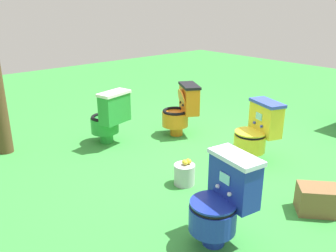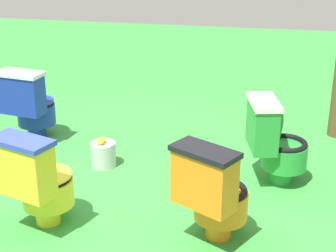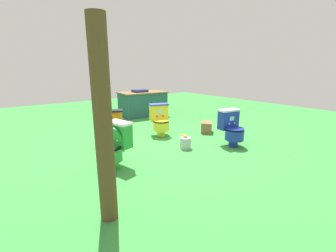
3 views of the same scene
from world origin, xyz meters
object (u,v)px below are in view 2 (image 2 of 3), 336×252
object	(u,v)px
toilet_green	(274,141)
lemon_bucket	(103,154)
toilet_blue	(30,105)
toilet_yellow	(37,181)
toilet_orange	(213,192)

from	to	relation	value
toilet_green	lemon_bucket	world-z (taller)	toilet_green
toilet_blue	lemon_bucket	bearing A→B (deg)	-16.58
toilet_blue	toilet_green	xyz separation A→B (m)	(-2.33, 0.44, 0.00)
toilet_yellow	toilet_blue	size ratio (longest dim) A/B	1.00
lemon_bucket	toilet_green	bearing A→B (deg)	179.15
toilet_yellow	toilet_green	bearing A→B (deg)	51.55
toilet_blue	toilet_green	size ratio (longest dim) A/B	1.00
toilet_green	lemon_bucket	bearing A→B (deg)	-104.03
toilet_yellow	lemon_bucket	distance (m)	1.08
lemon_bucket	toilet_orange	bearing A→B (deg)	138.15
toilet_yellow	toilet_green	size ratio (longest dim) A/B	1.00
toilet_green	lemon_bucket	xyz separation A→B (m)	(1.47, -0.02, -0.26)
toilet_yellow	toilet_orange	bearing A→B (deg)	22.30
toilet_yellow	toilet_green	distance (m)	1.90
toilet_orange	toilet_blue	distance (m)	2.39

